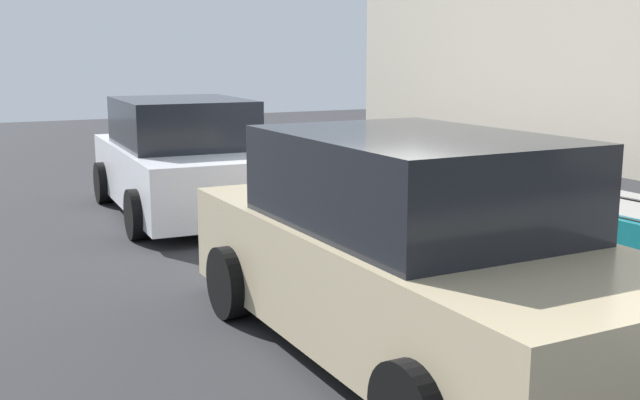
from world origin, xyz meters
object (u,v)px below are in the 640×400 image
suitcase_navy_4 (473,222)px  suitcase_black_5 (451,201)px  suitcase_teal_7 (402,195)px  suitcase_maroon_9 (359,177)px  suitcase_silver_3 (517,226)px  suitcase_olive_8 (377,187)px  bollard_post (284,158)px  suitcase_silver_10 (346,178)px  suitcase_olive_1 (583,248)px  suitcase_navy_11 (323,170)px  suitcase_red_6 (423,197)px  suitcase_teal_0 (630,257)px  parked_car_beige_0 (410,254)px  suitcase_maroon_2 (552,229)px  fire_hydrant (307,161)px  parked_car_white_1 (183,161)px

suitcase_navy_4 → suitcase_black_5: 0.61m
suitcase_teal_7 → suitcase_maroon_9: bearing=4.2°
suitcase_silver_3 → suitcase_olive_8: bearing=2.1°
bollard_post → suitcase_silver_10: bearing=-173.7°
suitcase_teal_7 → suitcase_olive_8: bearing=7.9°
suitcase_olive_1 → suitcase_navy_11: suitcase_navy_11 is taller
suitcase_red_6 → suitcase_navy_11: bearing=1.6°
suitcase_teal_0 → parked_car_beige_0: (-0.03, 2.41, 0.32)m
suitcase_navy_4 → suitcase_black_5: (0.59, -0.11, 0.13)m
suitcase_black_5 → suitcase_silver_3: bearing=-178.8°
suitcase_silver_3 → suitcase_teal_7: 2.25m
suitcase_red_6 → suitcase_navy_11: 2.67m
suitcase_silver_3 → suitcase_black_5: suitcase_black_5 is taller
suitcase_olive_8 → suitcase_maroon_9: suitcase_maroon_9 is taller
suitcase_maroon_2 → suitcase_olive_8: (3.31, 0.10, -0.07)m
suitcase_navy_11 → fire_hydrant: bearing=-4.8°
fire_hydrant → suitcase_olive_8: bearing=179.2°
suitcase_navy_4 → bollard_post: size_ratio=1.08×
suitcase_teal_7 → suitcase_silver_10: suitcase_silver_10 is taller
suitcase_teal_0 → suitcase_silver_3: suitcase_silver_3 is taller
suitcase_silver_10 → parked_car_white_1: size_ratio=0.15×
suitcase_maroon_2 → suitcase_navy_11: (4.91, 0.13, -0.04)m
suitcase_silver_3 → suitcase_navy_4: size_ratio=1.11×
suitcase_black_5 → suitcase_silver_10: size_ratio=1.71×
suitcase_teal_0 → suitcase_navy_11: suitcase_teal_0 is taller
suitcase_silver_3 → suitcase_olive_8: (2.77, 0.10, 0.00)m
suitcase_teal_0 → suitcase_silver_10: size_ratio=1.40×
suitcase_navy_4 → suitcase_maroon_9: suitcase_maroon_9 is taller
suitcase_silver_10 → parked_car_beige_0: (-5.41, 2.40, 0.37)m
suitcase_silver_10 → suitcase_black_5: bearing=179.8°
suitcase_navy_11 → bollard_post: 1.30m
suitcase_olive_1 → suitcase_olive_8: bearing=0.8°
suitcase_olive_8 → parked_car_white_1: size_ratio=0.22×
suitcase_teal_7 → suitcase_red_6: bearing=177.4°
suitcase_navy_4 → suitcase_silver_10: size_ratio=1.29×
suitcase_teal_0 → suitcase_black_5: (2.71, 0.01, 0.05)m
suitcase_silver_10 → suitcase_navy_4: bearing=177.9°
suitcase_black_5 → parked_car_white_1: bearing=37.0°
suitcase_black_5 → suitcase_silver_10: 2.68m
bollard_post → parked_car_white_1: (-1.33, 2.20, 0.26)m
fire_hydrant → parked_car_beige_0: size_ratio=0.16×
suitcase_red_6 → suitcase_teal_7: bearing=-2.6°
suitcase_teal_0 → suitcase_maroon_9: size_ratio=0.85×
suitcase_teal_0 → bollard_post: suitcase_teal_0 is taller
suitcase_teal_7 → suitcase_maroon_9: 1.04m
suitcase_maroon_9 → parked_car_beige_0: bearing=154.5°
parked_car_beige_0 → suitcase_olive_1: bearing=-76.8°
suitcase_silver_10 → fire_hydrant: bearing=2.5°
suitcase_olive_1 → suitcase_red_6: 2.73m
suitcase_navy_11 → suitcase_red_6: bearing=-178.4°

